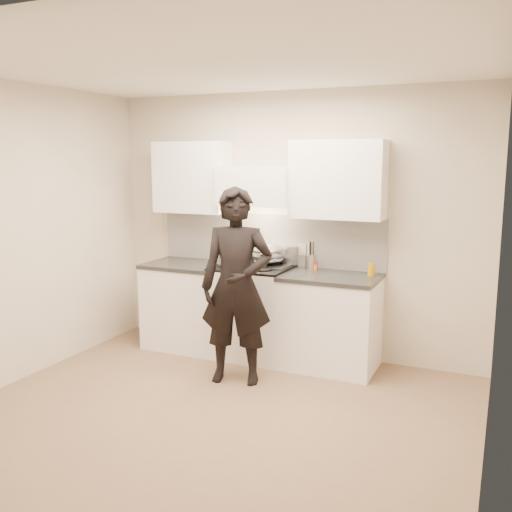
{
  "coord_description": "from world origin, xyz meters",
  "views": [
    {
      "loc": [
        2.04,
        -3.76,
        2.02
      ],
      "look_at": [
        -0.09,
        1.05,
        1.12
      ],
      "focal_mm": 40.0,
      "sensor_mm": 36.0,
      "label": 1
    }
  ],
  "objects_px": {
    "wok": "(267,253)",
    "utensil_crock": "(310,261)",
    "counter_right": "(330,321)",
    "person": "(237,286)",
    "stove": "(252,311)"
  },
  "relations": [
    {
      "from": "utensil_crock",
      "to": "person",
      "type": "relative_size",
      "value": 0.16
    },
    {
      "from": "stove",
      "to": "counter_right",
      "type": "bearing_deg",
      "value": 0.0
    },
    {
      "from": "counter_right",
      "to": "utensil_crock",
      "type": "distance_m",
      "value": 0.64
    },
    {
      "from": "stove",
      "to": "counter_right",
      "type": "relative_size",
      "value": 1.04
    },
    {
      "from": "wok",
      "to": "utensil_crock",
      "type": "relative_size",
      "value": 1.8
    },
    {
      "from": "stove",
      "to": "utensil_crock",
      "type": "height_order",
      "value": "utensil_crock"
    },
    {
      "from": "stove",
      "to": "wok",
      "type": "xyz_separation_m",
      "value": [
        0.12,
        0.09,
        0.6
      ]
    },
    {
      "from": "utensil_crock",
      "to": "wok",
      "type": "bearing_deg",
      "value": -166.13
    },
    {
      "from": "wok",
      "to": "utensil_crock",
      "type": "distance_m",
      "value": 0.45
    },
    {
      "from": "stove",
      "to": "person",
      "type": "bearing_deg",
      "value": -77.4
    },
    {
      "from": "stove",
      "to": "wok",
      "type": "distance_m",
      "value": 0.61
    },
    {
      "from": "stove",
      "to": "utensil_crock",
      "type": "distance_m",
      "value": 0.79
    },
    {
      "from": "counter_right",
      "to": "person",
      "type": "bearing_deg",
      "value": -134.64
    },
    {
      "from": "utensil_crock",
      "to": "person",
      "type": "distance_m",
      "value": 0.98
    },
    {
      "from": "stove",
      "to": "utensil_crock",
      "type": "bearing_deg",
      "value": 20.03
    }
  ]
}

